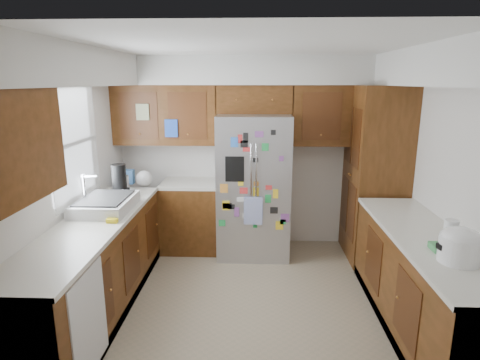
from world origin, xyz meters
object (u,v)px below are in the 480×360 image
Objects in this scene: fridge at (254,186)px; rice_cooker at (460,245)px; paper_towel at (450,235)px; pantry at (375,175)px.

rice_cooker is at bearing -55.61° from fridge.
rice_cooker reaches higher than paper_towel.
pantry reaches higher than rice_cooker.
rice_cooker is at bearing -98.90° from paper_towel.
pantry is 2.14m from rice_cooker.
pantry reaches higher than paper_towel.
paper_towel is (1.54, -1.96, 0.14)m from fridge.
pantry is 7.14× the size of rice_cooker.
pantry is at bearing 91.05° from paper_towel.
paper_towel is (0.04, 0.23, -0.01)m from rice_cooker.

